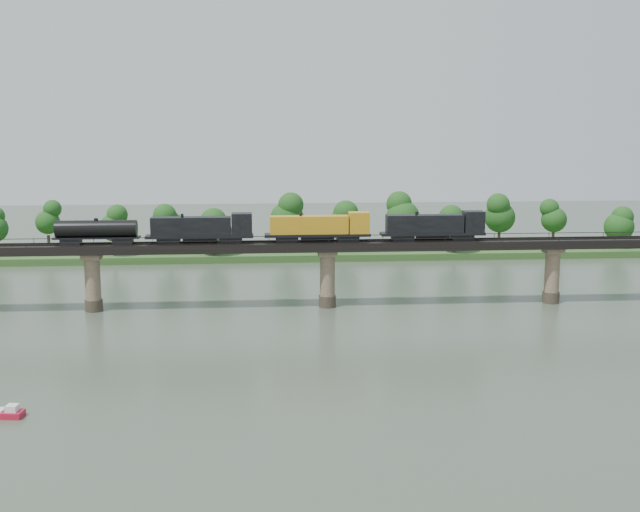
{
  "coord_description": "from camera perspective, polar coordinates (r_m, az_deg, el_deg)",
  "views": [
    {
      "loc": [
        -11.77,
        -105.7,
        32.72
      ],
      "look_at": [
        -1.29,
        30.0,
        9.0
      ],
      "focal_mm": 45.0,
      "sensor_mm": 36.0,
      "label": 1
    }
  ],
  "objects": [
    {
      "name": "far_treeline",
      "position": [
        187.79,
        -3.3,
        2.56
      ],
      "size": [
        289.06,
        17.54,
        13.6
      ],
      "color": "#382619",
      "rests_on": "far_bank"
    },
    {
      "name": "motorboat",
      "position": [
        96.7,
        -21.76,
        -10.31
      ],
      "size": [
        5.29,
        2.48,
        1.43
      ],
      "rotation": [
        0.0,
        0.0,
        -0.13
      ],
      "color": "#B3142C",
      "rests_on": "ground"
    },
    {
      "name": "bridge_superstructure",
      "position": [
        137.81,
        0.53,
        1.15
      ],
      "size": [
        220.0,
        4.9,
        0.75
      ],
      "color": "black",
      "rests_on": "bridge"
    },
    {
      "name": "bridge",
      "position": [
        138.91,
        0.53,
        -1.43
      ],
      "size": [
        236.0,
        30.0,
        11.5
      ],
      "color": "#473A2D",
      "rests_on": "ground"
    },
    {
      "name": "far_bank",
      "position": [
        193.71,
        -0.87,
        0.4
      ],
      "size": [
        300.0,
        24.0,
        1.6
      ],
      "primitive_type": "cube",
      "color": "#2A4F1F",
      "rests_on": "ground"
    },
    {
      "name": "ground",
      "position": [
        111.27,
        1.87,
        -7.22
      ],
      "size": [
        400.0,
        400.0,
        0.0
      ],
      "primitive_type": "plane",
      "color": "#364234",
      "rests_on": "ground"
    },
    {
      "name": "freight_train",
      "position": [
        137.04,
        -2.91,
        1.99
      ],
      "size": [
        73.51,
        2.86,
        5.06
      ],
      "color": "black",
      "rests_on": "bridge"
    }
  ]
}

